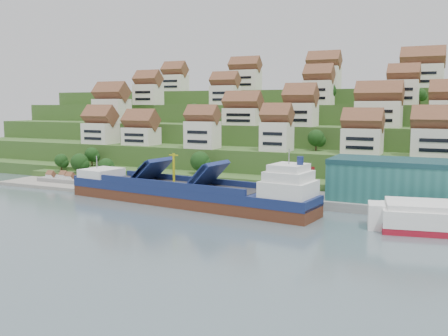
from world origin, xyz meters
The scene contains 9 objects.
ground centered at (0.00, 0.00, 0.00)m, with size 300.00×300.00×0.00m, color slate.
quay centered at (20.00, 15.00, 1.10)m, with size 180.00×14.00×2.20m, color gray.
pebble_beach centered at (-58.00, 12.00, 0.50)m, with size 45.00×20.00×1.00m, color gray.
hillside centered at (0.00, 103.55, 10.66)m, with size 260.00×128.00×31.00m.
hillside_village centered at (3.22, 59.60, 24.00)m, with size 156.92×62.33×28.89m.
hillside_trees centered at (-8.32, 45.84, 17.49)m, with size 141.87×62.55×32.23m.
flagpole centered at (18.11, 10.00, 6.88)m, with size 1.28×0.16×8.00m.
beach_huts centered at (-60.00, 10.75, 2.10)m, with size 14.40×3.70×2.20m.
cargo_ship centered at (-9.34, -0.06, 2.98)m, with size 70.00×18.59×15.24m.
Camera 1 is at (50.94, -107.33, 25.14)m, focal length 40.00 mm.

